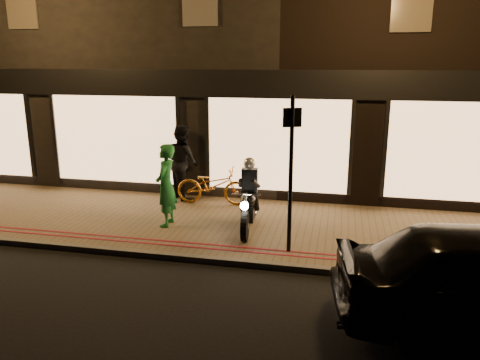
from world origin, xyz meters
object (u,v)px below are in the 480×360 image
(sign_post, at_px, (291,167))
(person_green, at_px, (166,185))
(bicycle_gold, at_px, (213,185))
(motorcycle, at_px, (249,202))

(sign_post, height_order, person_green, sign_post)
(sign_post, xyz_separation_m, bicycle_gold, (-2.27, 2.69, -1.19))
(sign_post, relative_size, bicycle_gold, 1.61)
(motorcycle, height_order, bicycle_gold, motorcycle)
(sign_post, distance_m, bicycle_gold, 3.71)
(bicycle_gold, distance_m, person_green, 1.92)
(bicycle_gold, relative_size, person_green, 1.01)
(sign_post, bearing_deg, motorcycle, 133.94)
(sign_post, relative_size, person_green, 1.62)
(bicycle_gold, bearing_deg, person_green, 159.98)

